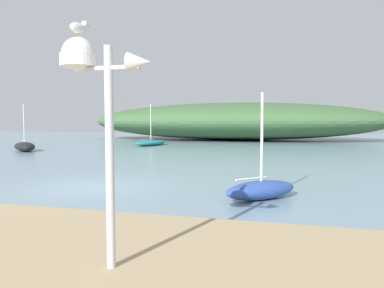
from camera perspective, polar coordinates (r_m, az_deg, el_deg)
The scene contains 7 objects.
ground_plane at distance 12.47m, azimuth -16.06°, elevation -6.78°, with size 120.00×120.00×0.00m, color #7A99A8.
distant_hill at distance 44.44m, azimuth 6.80°, elevation 3.72°, with size 37.43×15.70×4.65m, color #3D6038.
mast_structure at distance 5.00m, azimuth -16.05°, elevation 10.33°, with size 1.30×0.50×3.18m.
seagull_on_radar at distance 5.25m, azimuth -18.02°, elevation 17.74°, with size 0.19×0.35×0.25m.
sailboat_centre_water at distance 10.28m, azimuth 11.28°, elevation -7.27°, with size 2.33×2.28×3.06m.
sailboat_far_right at distance 33.16m, azimuth -6.76°, elevation 0.22°, with size 2.69×4.54×3.92m.
sailboat_by_sandbar at distance 29.66m, azimuth -25.75°, elevation -0.35°, with size 3.67×3.51×3.57m.
Camera 1 is at (6.27, -10.55, 2.22)m, focal length 32.52 mm.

